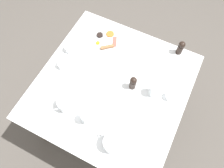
% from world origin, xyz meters
% --- Properties ---
extents(ground_plane, '(8.00, 8.00, 0.00)m').
position_xyz_m(ground_plane, '(0.00, 0.00, 0.00)').
color(ground_plane, '#4C4742').
extents(table, '(1.07, 1.09, 0.74)m').
position_xyz_m(table, '(0.00, 0.00, 0.68)').
color(table, silver).
rests_on(table, ground_plane).
extents(breakfast_plate, '(0.28, 0.28, 0.04)m').
position_xyz_m(breakfast_plate, '(-0.22, 0.33, 0.75)').
color(breakfast_plate, white).
rests_on(breakfast_plate, table).
extents(teapot_near, '(0.12, 0.19, 0.12)m').
position_xyz_m(teapot_near, '(-0.21, -0.28, 0.79)').
color(teapot_near, white).
rests_on(teapot_near, table).
extents(teapot_far, '(0.20, 0.12, 0.12)m').
position_xyz_m(teapot_far, '(0.19, -0.38, 0.79)').
color(teapot_far, white).
rests_on(teapot_far, table).
extents(teacup_with_saucer_left, '(0.13, 0.13, 0.06)m').
position_xyz_m(teacup_with_saucer_left, '(-0.43, 0.13, 0.77)').
color(teacup_with_saucer_left, white).
rests_on(teacup_with_saucer_left, table).
extents(teacup_with_saucer_right, '(0.13, 0.13, 0.06)m').
position_xyz_m(teacup_with_saucer_right, '(-0.40, -0.02, 0.77)').
color(teacup_with_saucer_right, white).
rests_on(teacup_with_saucer_right, table).
extents(water_glass_tall, '(0.07, 0.07, 0.11)m').
position_xyz_m(water_glass_tall, '(0.29, 0.08, 0.80)').
color(water_glass_tall, white).
rests_on(water_glass_tall, table).
extents(water_glass_short, '(0.07, 0.07, 0.11)m').
position_xyz_m(water_glass_short, '(-0.03, -0.31, 0.80)').
color(water_glass_short, white).
rests_on(water_glass_short, table).
extents(creamer_jug, '(0.09, 0.06, 0.05)m').
position_xyz_m(creamer_jug, '(0.41, 0.10, 0.77)').
color(creamer_jug, white).
rests_on(creamer_jug, table).
extents(pepper_grinder, '(0.05, 0.05, 0.13)m').
position_xyz_m(pepper_grinder, '(0.14, 0.06, 0.81)').
color(pepper_grinder, black).
rests_on(pepper_grinder, table).
extents(salt_grinder, '(0.05, 0.05, 0.13)m').
position_xyz_m(salt_grinder, '(0.34, 0.49, 0.81)').
color(salt_grinder, black).
rests_on(salt_grinder, table).
extents(fork_by_plate, '(0.03, 0.17, 0.00)m').
position_xyz_m(fork_by_plate, '(0.29, -0.07, 0.74)').
color(fork_by_plate, silver).
rests_on(fork_by_plate, table).
extents(knife_by_plate, '(0.04, 0.20, 0.00)m').
position_xyz_m(knife_by_plate, '(0.21, 0.39, 0.74)').
color(knife_by_plate, silver).
rests_on(knife_by_plate, table).
extents(spoon_for_tea, '(0.07, 0.14, 0.00)m').
position_xyz_m(spoon_for_tea, '(-0.23, 0.03, 0.74)').
color(spoon_for_tea, silver).
rests_on(spoon_for_tea, table).
extents(fork_spare, '(0.09, 0.15, 0.00)m').
position_xyz_m(fork_spare, '(-0.04, 0.00, 0.74)').
color(fork_spare, silver).
rests_on(fork_spare, table).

